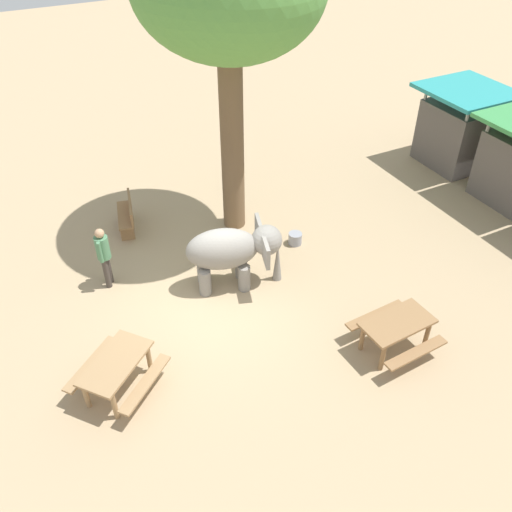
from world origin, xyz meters
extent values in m
plane|color=tan|center=(0.00, 0.00, 0.00)|extent=(60.00, 60.00, 0.00)
cylinder|color=gray|center=(-0.62, 1.03, 0.34)|extent=(0.29, 0.29, 0.68)
cylinder|color=gray|center=(-0.17, 0.90, 0.34)|extent=(0.29, 0.29, 0.68)
cylinder|color=gray|center=(-0.89, 0.14, 0.34)|extent=(0.29, 0.29, 0.68)
cylinder|color=gray|center=(-0.44, 0.01, 0.34)|extent=(0.29, 0.29, 0.68)
ellipsoid|color=gray|center=(-0.53, 0.52, 1.08)|extent=(1.32, 1.87, 1.02)
sphere|color=gray|center=(-0.22, 1.52, 1.21)|extent=(0.72, 0.72, 0.72)
cone|color=gray|center=(-0.14, 1.78, 0.57)|extent=(0.23, 0.23, 1.14)
cube|color=gray|center=(-0.71, 1.56, 1.21)|extent=(0.59, 0.26, 0.54)
cube|color=gray|center=(0.20, 1.27, 1.21)|extent=(0.59, 0.26, 0.54)
cylinder|color=#3F3833|center=(-1.89, -1.89, 0.41)|extent=(0.14, 0.14, 0.82)
cylinder|color=#3F3833|center=(-1.73, -1.98, 0.41)|extent=(0.14, 0.14, 0.82)
cylinder|color=#4C7F59|center=(-1.81, -1.94, 1.11)|extent=(0.32, 0.32, 0.58)
sphere|color=tan|center=(-1.81, -1.94, 1.51)|extent=(0.22, 0.22, 0.22)
cylinder|color=#4C7F59|center=(-2.00, -1.84, 1.12)|extent=(0.09, 0.09, 0.55)
cylinder|color=#4C7F59|center=(-1.63, -2.03, 1.12)|extent=(0.09, 0.09, 0.55)
cylinder|color=brown|center=(-2.77, 1.86, 2.46)|extent=(0.59, 0.59, 4.92)
cube|color=olive|center=(-3.90, -0.89, 0.45)|extent=(1.45, 0.71, 0.06)
cube|color=olive|center=(-3.86, -0.72, 0.68)|extent=(1.38, 0.38, 0.40)
cube|color=olive|center=(-3.38, -1.01, 0.21)|extent=(0.16, 0.37, 0.42)
cube|color=olive|center=(-4.41, -0.77, 0.21)|extent=(0.16, 0.37, 0.42)
cube|color=olive|center=(2.97, 2.87, 0.75)|extent=(0.88, 1.54, 0.06)
cylinder|color=olive|center=(3.32, 2.28, 0.36)|extent=(0.10, 0.10, 0.72)
cylinder|color=olive|center=(2.68, 2.25, 0.36)|extent=(0.10, 0.10, 0.72)
cylinder|color=olive|center=(3.26, 3.48, 0.36)|extent=(0.10, 0.10, 0.72)
cylinder|color=olive|center=(2.62, 3.45, 0.36)|extent=(0.10, 0.10, 0.72)
cube|color=olive|center=(3.59, 2.90, 0.44)|extent=(0.32, 1.51, 0.05)
cube|color=olive|center=(2.35, 2.83, 0.44)|extent=(0.32, 1.51, 0.05)
cube|color=#9E7A51|center=(1.38, -2.58, 0.75)|extent=(1.58, 1.66, 0.06)
cylinder|color=#9E7A51|center=(0.75, -2.32, 0.36)|extent=(0.10, 0.10, 0.72)
cylinder|color=#9E7A51|center=(1.24, -1.91, 0.36)|extent=(0.10, 0.10, 0.72)
cylinder|color=#9E7A51|center=(1.52, -3.24, 0.36)|extent=(0.10, 0.10, 0.72)
cylinder|color=#9E7A51|center=(2.01, -2.83, 0.36)|extent=(0.10, 0.10, 0.72)
cube|color=#9E7A51|center=(0.91, -2.97, 0.44)|extent=(1.15, 1.30, 0.05)
cube|color=#9E7A51|center=(1.86, -2.18, 0.44)|extent=(1.15, 1.30, 0.05)
cube|color=#59514C|center=(-2.72, 9.80, 1.00)|extent=(2.00, 1.80, 2.00)
cube|color=teal|center=(-2.72, 9.80, 2.46)|extent=(2.50, 2.50, 0.12)
cylinder|color=gray|center=(-1.82, 10.61, 1.20)|extent=(0.10, 0.10, 2.40)
cylinder|color=gray|center=(-1.82, 8.99, 1.20)|extent=(0.10, 0.10, 2.40)
cylinder|color=gray|center=(-3.62, 10.61, 1.20)|extent=(0.10, 0.10, 2.40)
cylinder|color=gray|center=(-3.62, 8.99, 1.20)|extent=(0.10, 0.10, 2.40)
cylinder|color=gray|center=(-1.02, 8.99, 1.20)|extent=(0.10, 0.10, 2.40)
cylinder|color=gray|center=(-1.19, 2.90, 0.16)|extent=(0.36, 0.36, 0.32)
camera|label=1|loc=(8.63, -3.28, 8.63)|focal=37.85mm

